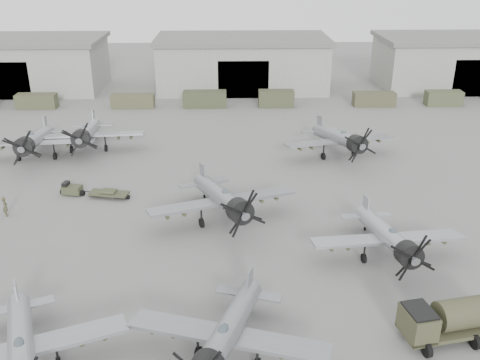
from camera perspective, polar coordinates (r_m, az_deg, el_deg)
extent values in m
plane|color=slate|center=(37.24, 3.07, -13.65)|extent=(220.00, 220.00, 0.00)
cube|color=#A2A298|center=(99.83, -22.59, 11.17)|extent=(28.00, 14.00, 8.00)
cube|color=slate|center=(99.12, -22.99, 13.61)|extent=(29.00, 14.80, 0.70)
cube|color=black|center=(93.84, -23.88, 9.63)|extent=(8.12, 0.40, 6.00)
cube|color=#A2A298|center=(93.42, 0.23, 12.19)|extent=(28.00, 14.00, 8.00)
cube|color=slate|center=(92.65, 0.23, 14.83)|extent=(29.00, 14.80, 0.70)
cube|color=black|center=(86.98, 0.36, 10.66)|extent=(8.12, 0.40, 6.00)
cube|color=#A2A298|center=(101.86, 22.59, 11.39)|extent=(28.00, 14.00, 8.00)
cube|color=slate|center=(101.15, 22.98, 13.79)|extent=(29.00, 14.80, 0.70)
cube|color=black|center=(95.99, 24.04, 9.88)|extent=(8.12, 0.40, 6.00)
cube|color=#42452D|center=(87.24, -20.87, 7.86)|extent=(5.97, 2.20, 2.18)
cube|color=#484A30|center=(83.61, -11.36, 8.27)|extent=(6.44, 2.20, 2.05)
cube|color=#393E28|center=(82.39, -3.77, 8.61)|extent=(6.56, 2.20, 2.47)
cube|color=#3B4029|center=(82.66, 3.88, 8.66)|extent=(5.36, 2.20, 2.51)
cube|color=#44432C|center=(85.42, 14.10, 8.37)|extent=(6.35, 2.20, 2.11)
cube|color=#41472E|center=(88.86, 20.88, 8.15)|extent=(5.47, 2.20, 2.26)
cylinder|color=#95989D|center=(34.02, -22.39, -15.46)|extent=(5.01, 9.80, 2.94)
cube|color=#95989D|center=(33.72, -22.28, -16.36)|extent=(11.71, 6.29, 0.53)
cube|color=#95989D|center=(37.56, -22.72, -11.21)|extent=(0.69, 1.50, 1.88)
ellipsoid|color=#3F4C54|center=(32.31, -22.51, -15.89)|extent=(0.94, 1.26, 0.53)
cylinder|color=black|center=(38.50, -22.21, -14.00)|extent=(0.22, 0.32, 0.30)
cylinder|color=gray|center=(32.52, -1.00, -15.30)|extent=(4.31, 10.10, 2.98)
cube|color=gray|center=(32.25, -1.29, -16.25)|extent=(12.02, 5.49, 0.54)
cube|color=gray|center=(35.90, 1.06, -10.78)|extent=(0.57, 1.55, 1.91)
ellipsoid|color=#3F4C54|center=(30.85, -1.84, -15.77)|extent=(0.88, 1.26, 0.53)
cylinder|color=black|center=(33.56, -4.48, -17.88)|extent=(0.48, 0.81, 0.76)
cylinder|color=black|center=(36.91, 0.92, -13.72)|extent=(0.20, 0.33, 0.31)
cylinder|color=gray|center=(47.35, -2.18, -1.65)|extent=(5.28, 11.06, 3.29)
cylinder|color=black|center=(42.82, 0.00, -3.34)|extent=(2.45, 2.25, 2.19)
cube|color=gray|center=(46.93, -1.92, -2.26)|extent=(13.19, 6.66, 0.59)
cube|color=gray|center=(51.59, -4.00, 0.71)|extent=(0.71, 1.69, 2.11)
ellipsoid|color=#3F4C54|center=(45.50, -1.50, -1.41)|extent=(1.02, 1.40, 0.59)
cylinder|color=black|center=(46.97, -4.12, -4.60)|extent=(0.56, 0.89, 0.84)
cylinder|color=black|center=(48.13, 0.45, -3.79)|extent=(0.56, 0.89, 0.84)
cylinder|color=black|center=(52.27, -3.82, -1.77)|extent=(0.23, 0.36, 0.34)
cylinder|color=#A0A2A9|center=(43.36, 15.18, -5.43)|extent=(2.36, 10.07, 2.94)
cylinder|color=black|center=(39.53, 17.59, -7.60)|extent=(1.92, 1.65, 1.96)
cube|color=#A0A2A9|center=(43.02, 15.42, -6.07)|extent=(11.91, 3.19, 0.53)
cube|color=#A0A2A9|center=(46.93, 13.28, -2.70)|extent=(0.26, 1.57, 1.88)
ellipsoid|color=#3F4C54|center=(41.75, 16.04, -5.40)|extent=(0.67, 1.18, 0.53)
cylinder|color=black|center=(43.01, 13.06, -8.14)|extent=(0.33, 0.77, 0.75)
cylinder|color=black|center=(44.29, 17.46, -7.68)|extent=(0.33, 0.77, 0.75)
cylinder|color=black|center=(47.63, 13.16, -5.09)|extent=(0.14, 0.31, 0.30)
cylinder|color=#93959B|center=(66.57, -15.91, 5.05)|extent=(2.58, 11.31, 3.30)
cylinder|color=black|center=(61.68, -16.63, 4.27)|extent=(2.15, 1.85, 2.20)
cube|color=#93959B|center=(66.06, -15.96, 4.65)|extent=(13.37, 3.51, 0.59)
cube|color=#93959B|center=(71.21, -15.36, 6.44)|extent=(0.28, 1.76, 2.11)
ellipsoid|color=#3F4C54|center=(64.70, -16.21, 5.37)|extent=(0.75, 1.32, 0.59)
cylinder|color=black|center=(66.77, -17.52, 3.12)|extent=(0.37, 0.87, 0.85)
cylinder|color=black|center=(66.10, -14.11, 3.31)|extent=(0.37, 0.87, 0.85)
cylinder|color=black|center=(71.60, -15.20, 4.58)|extent=(0.16, 0.35, 0.34)
cylinder|color=gray|center=(63.23, 10.30, 4.57)|extent=(4.28, 11.03, 3.24)
cylinder|color=black|center=(58.91, 12.39, 3.76)|extent=(2.32, 2.08, 2.16)
cube|color=gray|center=(62.79, 10.52, 4.16)|extent=(13.12, 5.49, 0.58)
cube|color=gray|center=(67.35, 8.52, 6.02)|extent=(0.56, 1.70, 2.07)
ellipsoid|color=#3F4C54|center=(61.54, 11.03, 4.90)|extent=(0.92, 1.36, 0.58)
cylinder|color=black|center=(62.36, 8.87, 2.51)|extent=(0.49, 0.88, 0.83)
cylinder|color=black|center=(64.05, 12.08, 2.84)|extent=(0.49, 0.88, 0.83)
cylinder|color=black|center=(67.80, 8.51, 4.10)|extent=(0.20, 0.35, 0.33)
cylinder|color=#93959B|center=(65.88, -20.92, 4.18)|extent=(2.58, 11.31, 3.30)
cylinder|color=black|center=(61.10, -22.04, 3.33)|extent=(2.15, 1.85, 2.20)
cube|color=#93959B|center=(65.38, -21.01, 3.78)|extent=(13.37, 3.51, 0.59)
cube|color=#93959B|center=(70.42, -20.06, 5.65)|extent=(0.28, 1.76, 2.11)
ellipsoid|color=#3F4C54|center=(64.04, -21.38, 4.48)|extent=(0.75, 1.32, 0.59)
cylinder|color=black|center=(66.28, -22.52, 2.23)|extent=(0.37, 0.87, 0.85)
cylinder|color=black|center=(65.26, -19.13, 2.43)|extent=(0.37, 0.87, 0.85)
cylinder|color=black|center=(70.83, -19.85, 3.78)|extent=(0.16, 0.35, 0.34)
cube|color=#3D3D28|center=(37.10, 22.05, -14.34)|extent=(7.44, 3.67, 0.25)
cube|color=#3D3D28|center=(35.29, 18.44, -14.25)|extent=(2.05, 2.61, 1.73)
cylinder|color=#3D3D28|center=(37.00, 23.50, -12.77)|extent=(4.96, 2.80, 1.93)
cube|color=black|center=(34.75, 18.64, -13.05)|extent=(1.89, 2.29, 0.15)
cylinder|color=black|center=(35.26, 19.32, -16.74)|extent=(0.48, 0.96, 0.92)
cylinder|color=black|center=(39.30, 24.08, -12.94)|extent=(0.48, 0.96, 0.92)
cube|color=#3A3E28|center=(55.24, -17.47, -0.97)|extent=(2.00, 1.44, 0.81)
cube|color=black|center=(55.31, -18.09, -0.45)|extent=(0.67, 0.99, 0.50)
cylinder|color=black|center=(55.36, -17.43, -1.26)|extent=(1.30, 0.79, 0.56)
cylinder|color=black|center=(54.71, -16.23, -1.18)|extent=(1.20, 0.32, 0.08)
cube|color=#3A3E28|center=(53.69, -13.81, -1.38)|extent=(4.03, 2.14, 0.18)
cylinder|color=black|center=(53.79, -13.78, -1.63)|extent=(1.57, 0.73, 0.44)
cylinder|color=#3A3E28|center=(53.60, -13.83, -1.19)|extent=(1.45, 0.59, 0.32)
imported|color=#494830|center=(52.86, -23.76, -2.59)|extent=(0.70, 0.83, 1.94)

